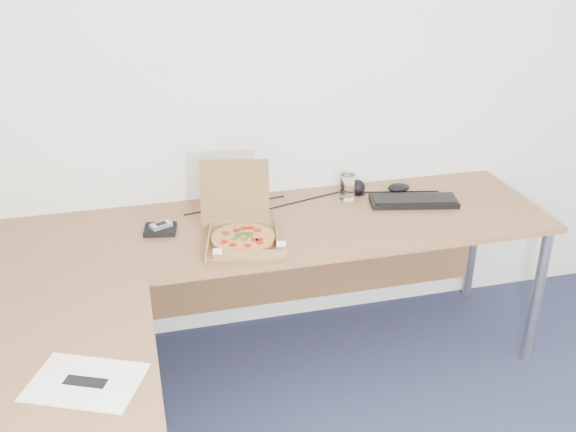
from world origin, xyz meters
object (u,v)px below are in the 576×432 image
object	(u,v)px
pizza_box	(242,234)
drinking_glass	(347,187)
wallet	(160,230)
keyboard	(413,201)
desk	(211,289)

from	to	relation	value
pizza_box	drinking_glass	size ratio (longest dim) A/B	2.79
drinking_glass	wallet	world-z (taller)	drinking_glass
drinking_glass	keyboard	size ratio (longest dim) A/B	0.30
keyboard	wallet	size ratio (longest dim) A/B	3.02
wallet	desk	bearing A→B (deg)	-62.34
pizza_box	drinking_glass	xyz separation A→B (m)	(0.56, 0.30, 0.03)
desk	wallet	distance (m)	0.50
pizza_box	drinking_glass	bearing A→B (deg)	40.94
pizza_box	wallet	bearing A→B (deg)	164.63
keyboard	pizza_box	bearing A→B (deg)	-155.84
keyboard	wallet	xyz separation A→B (m)	(-1.17, -0.00, -0.00)
pizza_box	keyboard	xyz separation A→B (m)	(0.85, 0.18, -0.02)
desk	keyboard	size ratio (longest dim) A/B	6.18
desk	keyboard	bearing A→B (deg)	24.89
pizza_box	keyboard	size ratio (longest dim) A/B	0.85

